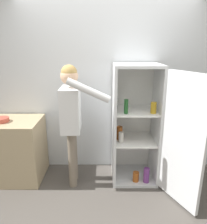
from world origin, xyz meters
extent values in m
plane|color=#4C4742|center=(0.00, 0.00, 0.00)|extent=(12.00, 12.00, 0.00)
cube|color=silver|center=(0.00, 0.98, 1.27)|extent=(7.00, 0.06, 2.55)
cube|color=silver|center=(0.40, 0.63, 0.02)|extent=(0.62, 0.60, 0.04)
cube|color=silver|center=(0.40, 0.63, 1.64)|extent=(0.62, 0.60, 0.04)
cube|color=white|center=(0.40, 0.91, 0.83)|extent=(0.62, 0.03, 1.59)
cube|color=silver|center=(0.10, 0.63, 0.83)|extent=(0.04, 0.60, 1.59)
cube|color=silver|center=(0.69, 0.63, 0.83)|extent=(0.03, 0.60, 1.59)
cube|color=white|center=(0.40, 0.63, 0.60)|extent=(0.55, 0.53, 0.02)
cube|color=white|center=(0.40, 0.63, 1.03)|extent=(0.55, 0.53, 0.02)
cube|color=silver|center=(0.87, 0.06, 0.83)|extent=(0.32, 0.58, 1.59)
cylinder|color=#9E4C19|center=(0.18, 0.61, 0.70)|extent=(0.08, 0.08, 0.19)
cylinder|color=#9E4C19|center=(0.41, 0.44, 0.11)|extent=(0.09, 0.09, 0.14)
cylinder|color=#1E5123|center=(0.24, 0.46, 1.13)|extent=(0.05, 0.05, 0.19)
cylinder|color=beige|center=(0.19, 0.52, 0.68)|extent=(0.07, 0.07, 0.14)
cylinder|color=#B78C1E|center=(0.60, 0.47, 1.11)|extent=(0.08, 0.08, 0.15)
cylinder|color=#723884|center=(0.55, 0.42, 0.14)|extent=(0.08, 0.08, 0.22)
cylinder|color=#726656|center=(-0.48, 0.57, 0.40)|extent=(0.11, 0.11, 0.81)
cylinder|color=#726656|center=(-0.47, 0.39, 0.40)|extent=(0.11, 0.11, 0.81)
cube|color=silver|center=(-0.48, 0.48, 1.09)|extent=(0.25, 0.43, 0.57)
sphere|color=#DBAD89|center=(-0.48, 0.48, 1.52)|extent=(0.22, 0.22, 0.22)
sphere|color=#AD894C|center=(-0.48, 0.48, 1.56)|extent=(0.20, 0.20, 0.20)
cylinder|color=silver|center=(-0.48, 0.72, 1.06)|extent=(0.09, 0.09, 0.54)
cylinder|color=silver|center=(-0.23, 0.25, 1.39)|extent=(0.53, 0.10, 0.30)
cube|color=tan|center=(-1.29, 0.61, 0.45)|extent=(0.70, 0.64, 0.89)
cylinder|color=#B24738|center=(-1.44, 0.56, 0.92)|extent=(0.20, 0.20, 0.06)
camera|label=1|loc=(-0.05, -2.25, 1.89)|focal=35.00mm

